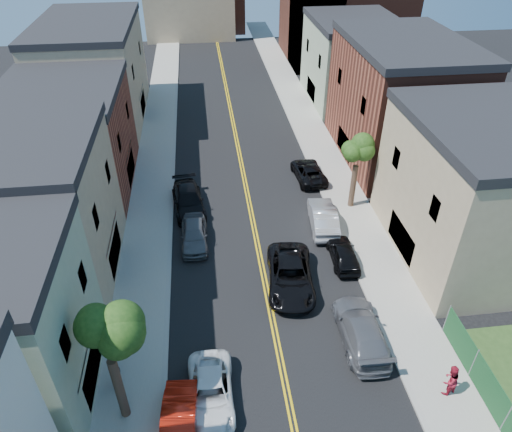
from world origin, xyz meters
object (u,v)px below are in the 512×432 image
object	(u,v)px
silver_car_right	(323,217)
dark_car_right_far	(308,172)
red_sedan	(179,426)
grey_car_right	(361,330)
black_suv_lane	(290,275)
grey_car_left	(194,234)
black_car_right	(343,253)
white_pickup	(211,393)
black_car_left	(188,200)
pedestrian_right	(450,380)
pedestrian_left	(117,373)

from	to	relation	value
silver_car_right	dark_car_right_far	xyz separation A→B (m)	(0.42, 6.95, -0.16)
red_sedan	dark_car_right_far	world-z (taller)	red_sedan
grey_car_right	black_suv_lane	xyz separation A→B (m)	(-3.09, 4.79, 0.02)
grey_car_left	black_car_right	distance (m)	10.41
white_pickup	silver_car_right	world-z (taller)	silver_car_right
grey_car_right	black_car_right	size ratio (longest dim) A/B	1.37
grey_car_left	silver_car_right	distance (m)	9.50
black_car_left	pedestrian_right	bearing A→B (deg)	-61.52
grey_car_left	silver_car_right	size ratio (longest dim) A/B	0.89
black_car_left	dark_car_right_far	distance (m)	10.83
black_suv_lane	pedestrian_right	world-z (taller)	pedestrian_right
white_pickup	black_car_left	world-z (taller)	black_car_left
dark_car_right_far	black_car_right	bearing A→B (deg)	85.94
grey_car_right	black_car_right	bearing A→B (deg)	-95.78
dark_car_right_far	pedestrian_left	size ratio (longest dim) A/B	2.90
white_pickup	pedestrian_right	size ratio (longest dim) A/B	2.54
dark_car_right_far	pedestrian_right	bearing A→B (deg)	92.27
red_sedan	black_suv_lane	xyz separation A→B (m)	(6.85, 9.16, 0.10)
grey_car_right	silver_car_right	xyz separation A→B (m)	(0.45, 10.66, 0.03)
red_sedan	black_car_right	xyz separation A→B (m)	(10.81, 11.00, -0.04)
black_car_left	black_car_right	distance (m)	12.79
red_sedan	white_pickup	xyz separation A→B (m)	(1.51, 1.58, -0.07)
dark_car_right_far	pedestrian_right	distance (m)	21.58
grey_car_right	black_suv_lane	world-z (taller)	black_suv_lane
red_sedan	silver_car_right	distance (m)	18.27
black_car_left	dark_car_right_far	world-z (taller)	black_car_left
white_pickup	pedestrian_right	distance (m)	11.73
grey_car_left	black_suv_lane	distance (m)	7.80
black_car_left	silver_car_right	bearing A→B (deg)	-26.46
pedestrian_left	silver_car_right	bearing A→B (deg)	-48.77
black_car_right	black_suv_lane	size ratio (longest dim) A/B	0.68
red_sedan	black_car_right	world-z (taller)	red_sedan
white_pickup	black_suv_lane	distance (m)	9.27
silver_car_right	pedestrian_right	size ratio (longest dim) A/B	2.69
black_car_left	silver_car_right	xyz separation A→B (m)	(9.86, -3.57, 0.04)
silver_car_right	black_suv_lane	distance (m)	6.85
dark_car_right_far	pedestrian_left	world-z (taller)	pedestrian_left
red_sedan	pedestrian_right	size ratio (longest dim) A/B	2.36
red_sedan	black_suv_lane	bearing A→B (deg)	57.38
grey_car_left	black_suv_lane	bearing A→B (deg)	-40.32
red_sedan	dark_car_right_far	bearing A→B (deg)	68.00
grey_car_left	white_pickup	bearing A→B (deg)	-87.17
black_car_left	pedestrian_left	distance (m)	15.97
grey_car_right	pedestrian_right	world-z (taller)	pedestrian_right
red_sedan	pedestrian_left	bearing A→B (deg)	139.66
grey_car_left	pedestrian_left	xyz separation A→B (m)	(-4.01, -11.18, 0.23)
dark_car_right_far	white_pickup	bearing A→B (deg)	61.43
pedestrian_left	black_car_right	bearing A→B (deg)	-60.63
black_car_right	pedestrian_right	world-z (taller)	pedestrian_right
red_sedan	black_car_right	bearing A→B (deg)	49.68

